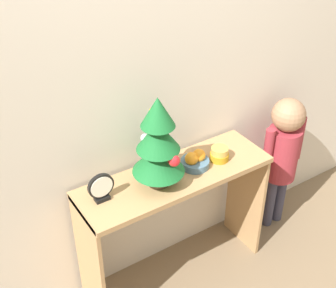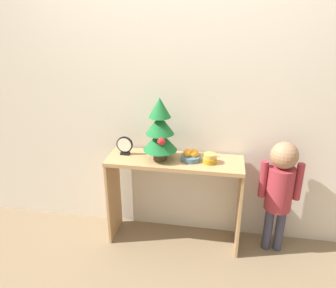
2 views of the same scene
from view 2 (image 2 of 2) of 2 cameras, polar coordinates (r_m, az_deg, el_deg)
The scene contains 8 objects.
ground_plane at distance 2.81m, azimuth 0.51°, elevation -18.22°, with size 12.00×12.00×0.00m, color #7A664C.
back_wall at distance 2.59m, azimuth 2.02°, elevation 9.39°, with size 7.00×0.05×2.50m, color beige.
console_table at distance 2.63m, azimuth 1.16°, elevation -6.29°, with size 1.06×0.34×0.75m.
mini_tree at distance 2.46m, azimuth -1.41°, elevation 2.49°, with size 0.26×0.26×0.49m.
fruit_bowl at distance 2.52m, azimuth 4.02°, elevation -2.08°, with size 0.15×0.15×0.09m.
singing_bowl at distance 2.49m, azimuth 7.27°, elevation -2.54°, with size 0.10×0.10×0.08m.
desk_clock at distance 2.63m, azimuth -7.55°, elevation -0.31°, with size 0.13×0.04×0.15m.
child_figure at distance 2.65m, azimuth 18.95°, elevation -6.66°, with size 0.32×0.20×0.94m.
Camera 2 is at (0.35, -2.12, 1.81)m, focal length 35.00 mm.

